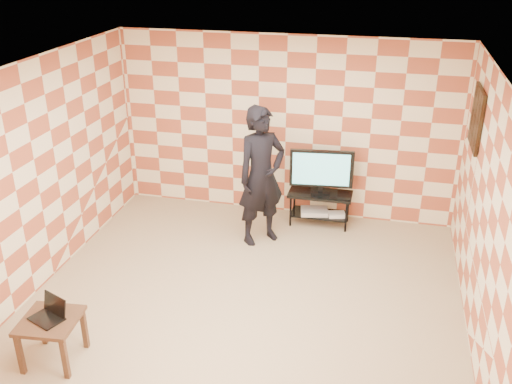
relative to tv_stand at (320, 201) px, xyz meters
The scene contains 14 objects.
floor 2.28m from the tv_stand, 105.29° to the right, with size 5.00×5.00×0.00m, color tan.
wall_back 1.20m from the tv_stand, 150.89° to the left, with size 5.00×0.02×2.70m, color beige.
wall_front 4.81m from the tv_stand, 97.24° to the right, with size 5.00×0.02×2.70m, color beige.
wall_left 3.90m from the tv_stand, 144.95° to the right, with size 0.02×5.00×2.70m, color beige.
wall_right 3.05m from the tv_stand, 48.69° to the right, with size 0.02×5.00×2.70m, color beige.
ceiling 3.24m from the tv_stand, 105.29° to the right, with size 5.00×5.00×0.02m, color white.
wall_art 2.53m from the tv_stand, 18.27° to the right, with size 0.04×0.72×0.72m.
tv_stand is the anchor object (origin of this frame).
tv 0.50m from the tv_stand, 96.21° to the right, with size 0.91×0.20×0.66m.
dvd_player 0.18m from the tv_stand, 160.20° to the right, with size 0.39×0.28×0.07m, color silver.
game_console 0.31m from the tv_stand, ahead, with size 0.24×0.18×0.06m, color silver.
side_table 4.21m from the tv_stand, 121.62° to the right, with size 0.60×0.60×0.50m.
laptop 4.19m from the tv_stand, 121.89° to the right, with size 0.39×0.35×0.21m.
person 1.16m from the tv_stand, 137.70° to the right, with size 0.71×0.46×1.94m, color black.
Camera 1 is at (1.42, -5.39, 3.96)m, focal length 40.00 mm.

